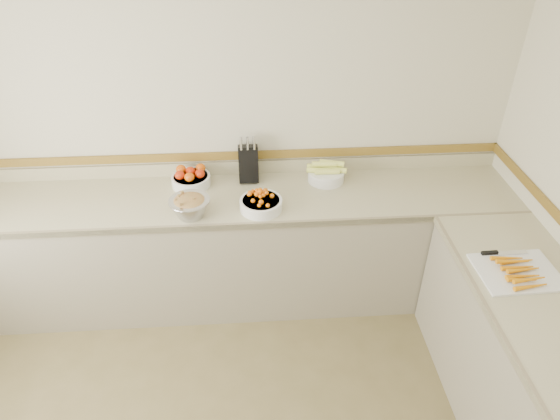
{
  "coord_description": "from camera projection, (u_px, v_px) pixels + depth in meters",
  "views": [
    {
      "loc": [
        0.17,
        -1.19,
        2.76
      ],
      "look_at": [
        0.35,
        1.35,
        1.0
      ],
      "focal_mm": 32.0,
      "sensor_mm": 36.0,
      "label": 1
    }
  ],
  "objects": [
    {
      "name": "rhubarb_bowl",
      "position": [
        190.0,
        206.0,
        3.18
      ],
      "size": [
        0.27,
        0.27,
        0.15
      ],
      "color": "#B2B2BA",
      "rests_on": "counter_back"
    },
    {
      "name": "tomato_bowl",
      "position": [
        191.0,
        178.0,
        3.5
      ],
      "size": [
        0.27,
        0.27,
        0.13
      ],
      "color": "white",
      "rests_on": "counter_back"
    },
    {
      "name": "cutting_board",
      "position": [
        518.0,
        271.0,
        2.75
      ],
      "size": [
        0.45,
        0.36,
        0.06
      ],
      "color": "silver",
      "rests_on": "counter_right"
    },
    {
      "name": "corn_bowl",
      "position": [
        326.0,
        173.0,
        3.55
      ],
      "size": [
        0.29,
        0.26,
        0.15
      ],
      "color": "white",
      "rests_on": "counter_back"
    },
    {
      "name": "counter_back",
      "position": [
        229.0,
        248.0,
        3.66
      ],
      "size": [
        4.0,
        0.65,
        1.08
      ],
      "color": "tan",
      "rests_on": "ground_plane"
    },
    {
      "name": "cherry_tomato_bowl",
      "position": [
        261.0,
        202.0,
        3.25
      ],
      "size": [
        0.28,
        0.28,
        0.15
      ],
      "color": "white",
      "rests_on": "counter_back"
    },
    {
      "name": "knife_block",
      "position": [
        248.0,
        163.0,
        3.52
      ],
      "size": [
        0.14,
        0.17,
        0.34
      ],
      "color": "black",
      "rests_on": "counter_back"
    },
    {
      "name": "back_wall",
      "position": [
        223.0,
        123.0,
        3.44
      ],
      "size": [
        4.0,
        0.0,
        4.0
      ],
      "primitive_type": "plane",
      "rotation": [
        1.57,
        0.0,
        0.0
      ],
      "color": "beige",
      "rests_on": "ground_plane"
    },
    {
      "name": "dishwasher",
      "position": [
        552.0,
        409.0,
        2.59
      ],
      "size": [
        0.63,
        0.6,
        0.84
      ],
      "color": "white",
      "rests_on": "ground_plane"
    }
  ]
}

